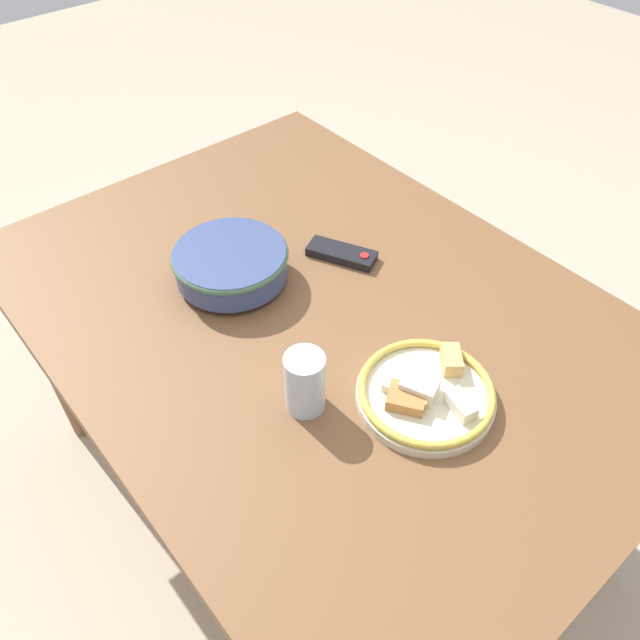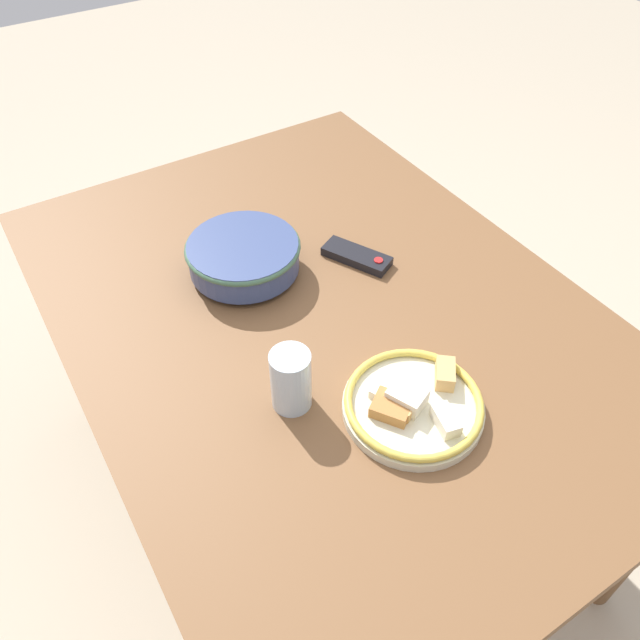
# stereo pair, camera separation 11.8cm
# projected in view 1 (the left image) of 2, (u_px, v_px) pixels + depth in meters

# --- Properties ---
(ground_plane) EXTENTS (8.00, 8.00, 0.00)m
(ground_plane) POSITION_uv_depth(u_px,v_px,m) (319.00, 486.00, 1.76)
(ground_plane) COLOR #B7A88E
(dining_table) EXTENTS (1.36, 0.98, 0.70)m
(dining_table) POSITION_uv_depth(u_px,v_px,m) (319.00, 333.00, 1.31)
(dining_table) COLOR brown
(dining_table) RESTS_ON ground_plane
(noodle_bowl) EXTENTS (0.24, 0.24, 0.08)m
(noodle_bowl) POSITION_uv_depth(u_px,v_px,m) (231.00, 263.00, 1.29)
(noodle_bowl) COLOR #384775
(noodle_bowl) RESTS_ON dining_table
(food_plate) EXTENTS (0.24, 0.24, 0.05)m
(food_plate) POSITION_uv_depth(u_px,v_px,m) (426.00, 393.00, 1.08)
(food_plate) COLOR beige
(food_plate) RESTS_ON dining_table
(tv_remote) EXTENTS (0.16, 0.12, 0.02)m
(tv_remote) POSITION_uv_depth(u_px,v_px,m) (342.00, 254.00, 1.36)
(tv_remote) COLOR black
(tv_remote) RESTS_ON dining_table
(drinking_glass) EXTENTS (0.07, 0.07, 0.12)m
(drinking_glass) POSITION_uv_depth(u_px,v_px,m) (305.00, 382.00, 1.05)
(drinking_glass) COLOR silver
(drinking_glass) RESTS_ON dining_table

